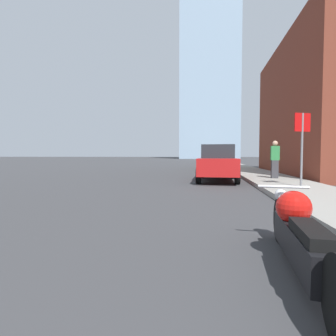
% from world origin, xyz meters
% --- Properties ---
extents(sidewalk, '(2.40, 240.00, 0.15)m').
position_xyz_m(sidewalk, '(5.44, 40.00, 0.07)').
color(sidewalk, gray).
rests_on(sidewalk, ground_plane).
extents(distant_tower, '(20.13, 20.13, 88.62)m').
position_xyz_m(distant_tower, '(3.40, 99.93, 44.31)').
color(distant_tower, '#8CA5BC').
rests_on(distant_tower, ground_plane).
extents(motorcycle, '(0.62, 2.62, 0.79)m').
position_xyz_m(motorcycle, '(3.37, 4.96, 0.39)').
color(motorcycle, black).
rests_on(motorcycle, ground_plane).
extents(parked_car_red, '(1.88, 4.42, 1.64)m').
position_xyz_m(parked_car_red, '(2.96, 14.45, 0.83)').
color(parked_car_red, red).
rests_on(parked_car_red, ground_plane).
extents(parked_car_yellow, '(2.20, 4.64, 1.75)m').
position_xyz_m(parked_car_yellow, '(3.08, 25.73, 0.86)').
color(parked_car_yellow, gold).
rests_on(parked_car_yellow, ground_plane).
extents(stop_sign, '(0.57, 0.26, 2.40)m').
position_xyz_m(stop_sign, '(5.54, 11.35, 1.78)').
color(stop_sign, slate).
rests_on(stop_sign, sidewalk).
extents(pedestrian, '(0.36, 0.23, 1.68)m').
position_xyz_m(pedestrian, '(5.49, 14.53, 1.01)').
color(pedestrian, '#38383D').
rests_on(pedestrian, sidewalk).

